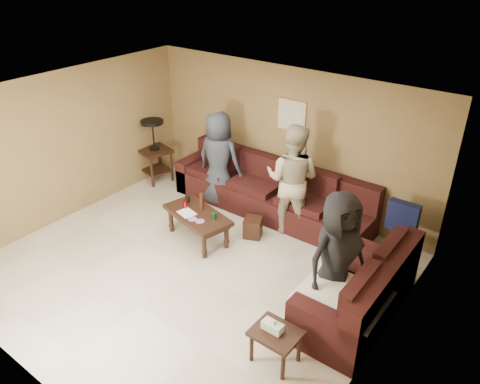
{
  "coord_description": "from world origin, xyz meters",
  "views": [
    {
      "loc": [
        3.91,
        -3.98,
        4.27
      ],
      "look_at": [
        0.25,
        0.85,
        1.0
      ],
      "focal_mm": 35.0,
      "sensor_mm": 36.0,
      "label": 1
    }
  ],
  "objects_px": {
    "person_left": "(219,159)",
    "person_middle": "(292,179)",
    "person_right": "(337,256)",
    "side_table_right": "(275,335)",
    "coffee_table": "(197,217)",
    "waste_bin": "(253,227)",
    "end_table_left": "(155,150)",
    "sectional_sofa": "(294,224)"
  },
  "relations": [
    {
      "from": "person_left",
      "to": "person_middle",
      "type": "bearing_deg",
      "value": 171.86
    },
    {
      "from": "person_right",
      "to": "side_table_right",
      "type": "bearing_deg",
      "value": -163.0
    },
    {
      "from": "coffee_table",
      "to": "waste_bin",
      "type": "distance_m",
      "value": 0.92
    },
    {
      "from": "end_table_left",
      "to": "person_right",
      "type": "bearing_deg",
      "value": -15.74
    },
    {
      "from": "coffee_table",
      "to": "person_right",
      "type": "xyz_separation_m",
      "value": [
        2.49,
        -0.2,
        0.45
      ]
    },
    {
      "from": "sectional_sofa",
      "to": "person_middle",
      "type": "distance_m",
      "value": 0.71
    },
    {
      "from": "end_table_left",
      "to": "side_table_right",
      "type": "relative_size",
      "value": 2.14
    },
    {
      "from": "end_table_left",
      "to": "side_table_right",
      "type": "height_order",
      "value": "end_table_left"
    },
    {
      "from": "side_table_right",
      "to": "person_left",
      "type": "bearing_deg",
      "value": 138.82
    },
    {
      "from": "person_middle",
      "to": "person_right",
      "type": "xyz_separation_m",
      "value": [
        1.47,
        -1.36,
        -0.06
      ]
    },
    {
      "from": "person_left",
      "to": "waste_bin",
      "type": "bearing_deg",
      "value": 146.18
    },
    {
      "from": "side_table_right",
      "to": "person_left",
      "type": "xyz_separation_m",
      "value": [
        -2.86,
        2.5,
        0.47
      ]
    },
    {
      "from": "side_table_right",
      "to": "waste_bin",
      "type": "bearing_deg",
      "value": 131.29
    },
    {
      "from": "sectional_sofa",
      "to": "person_left",
      "type": "xyz_separation_m",
      "value": [
        -1.76,
        0.3,
        0.53
      ]
    },
    {
      "from": "end_table_left",
      "to": "waste_bin",
      "type": "distance_m",
      "value": 2.82
    },
    {
      "from": "coffee_table",
      "to": "side_table_right",
      "type": "height_order",
      "value": "coffee_table"
    },
    {
      "from": "person_middle",
      "to": "person_right",
      "type": "bearing_deg",
      "value": 125.03
    },
    {
      "from": "person_middle",
      "to": "waste_bin",
      "type": "bearing_deg",
      "value": 45.15
    },
    {
      "from": "waste_bin",
      "to": "person_right",
      "type": "height_order",
      "value": "person_right"
    },
    {
      "from": "waste_bin",
      "to": "side_table_right",
      "type": "bearing_deg",
      "value": -48.71
    },
    {
      "from": "waste_bin",
      "to": "person_middle",
      "type": "relative_size",
      "value": 0.18
    },
    {
      "from": "side_table_right",
      "to": "person_middle",
      "type": "bearing_deg",
      "value": 118.3
    },
    {
      "from": "side_table_right",
      "to": "person_middle",
      "type": "xyz_separation_m",
      "value": [
        -1.34,
        2.49,
        0.54
      ]
    },
    {
      "from": "end_table_left",
      "to": "person_middle",
      "type": "relative_size",
      "value": 0.68
    },
    {
      "from": "waste_bin",
      "to": "person_left",
      "type": "bearing_deg",
      "value": 153.93
    },
    {
      "from": "coffee_table",
      "to": "person_left",
      "type": "height_order",
      "value": "person_left"
    },
    {
      "from": "end_table_left",
      "to": "side_table_right",
      "type": "xyz_separation_m",
      "value": [
        4.43,
        -2.42,
        -0.27
      ]
    },
    {
      "from": "end_table_left",
      "to": "person_middle",
      "type": "distance_m",
      "value": 3.1
    },
    {
      "from": "person_left",
      "to": "end_table_left",
      "type": "bearing_deg",
      "value": -4.88
    },
    {
      "from": "coffee_table",
      "to": "person_left",
      "type": "xyz_separation_m",
      "value": [
        -0.51,
        1.17,
        0.45
      ]
    },
    {
      "from": "person_left",
      "to": "sectional_sofa",
      "type": "bearing_deg",
      "value": 162.68
    },
    {
      "from": "end_table_left",
      "to": "waste_bin",
      "type": "xyz_separation_m",
      "value": [
        2.74,
        -0.49,
        -0.49
      ]
    },
    {
      "from": "sectional_sofa",
      "to": "end_table_left",
      "type": "height_order",
      "value": "end_table_left"
    },
    {
      "from": "person_right",
      "to": "person_middle",
      "type": "bearing_deg",
      "value": 71.0
    },
    {
      "from": "side_table_right",
      "to": "person_middle",
      "type": "relative_size",
      "value": 0.32
    },
    {
      "from": "person_left",
      "to": "person_right",
      "type": "bearing_deg",
      "value": 147.72
    },
    {
      "from": "side_table_right",
      "to": "person_left",
      "type": "relative_size",
      "value": 0.34
    },
    {
      "from": "side_table_right",
      "to": "person_right",
      "type": "relative_size",
      "value": 0.34
    },
    {
      "from": "person_left",
      "to": "coffee_table",
      "type": "bearing_deg",
      "value": 105.69
    },
    {
      "from": "end_table_left",
      "to": "person_middle",
      "type": "xyz_separation_m",
      "value": [
        3.09,
        0.07,
        0.26
      ]
    },
    {
      "from": "person_left",
      "to": "person_right",
      "type": "height_order",
      "value": "person_right"
    },
    {
      "from": "waste_bin",
      "to": "person_left",
      "type": "height_order",
      "value": "person_left"
    }
  ]
}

